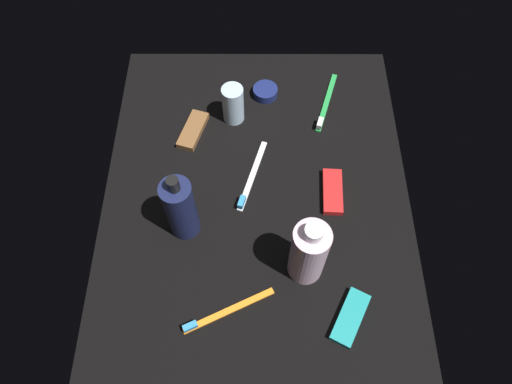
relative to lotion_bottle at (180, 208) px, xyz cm
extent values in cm
cube|color=black|center=(6.38, -14.27, -8.56)|extent=(84.00, 64.00, 1.20)
cylinder|color=#181E44|center=(0.00, 0.00, -0.22)|extent=(5.93, 5.93, 15.47)
cylinder|color=black|center=(0.00, 0.00, 8.91)|extent=(2.20, 2.20, 2.80)
cylinder|color=silver|center=(-8.84, -23.57, -0.24)|extent=(6.66, 6.66, 15.43)
cylinder|color=silver|center=(-8.84, -23.57, 8.58)|extent=(3.20, 3.20, 2.20)
cylinder|color=silver|center=(27.95, -9.00, -3.21)|extent=(4.81, 4.81, 9.49)
cube|color=white|center=(12.10, -13.42, -7.51)|extent=(17.57, 6.40, 0.90)
cube|color=#338CCC|center=(4.93, -11.24, -6.46)|extent=(2.81, 1.81, 1.20)
cube|color=green|center=(32.42, -30.84, -7.51)|extent=(17.57, 6.39, 0.90)
cube|color=white|center=(25.25, -28.66, -6.46)|extent=(2.81, 1.81, 1.20)
cube|color=orange|center=(-17.14, -9.27, -7.51)|extent=(8.72, 16.81, 0.90)
cube|color=#338CCC|center=(-20.32, -2.48, -6.46)|extent=(2.10, 2.82, 1.20)
cube|color=teal|center=(-18.49, -31.33, -7.21)|extent=(11.07, 8.34, 1.50)
cube|color=red|center=(7.77, -30.20, -7.21)|extent=(10.60, 4.55, 1.50)
cube|color=brown|center=(23.68, 0.15, -7.21)|extent=(11.12, 6.92, 1.50)
cylinder|color=navy|center=(34.89, -16.32, -6.91)|extent=(5.85, 5.85, 2.10)
camera|label=1|loc=(-40.13, -14.36, 77.26)|focal=32.57mm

